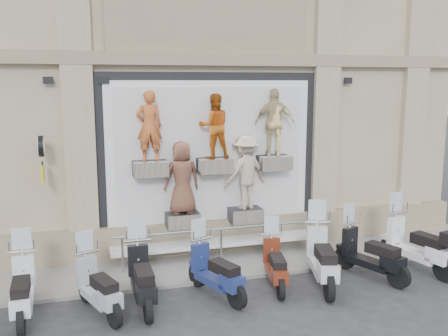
{
  "coord_description": "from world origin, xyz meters",
  "views": [
    {
      "loc": [
        -3.13,
        -8.87,
        4.32
      ],
      "look_at": [
        0.04,
        1.9,
        2.37
      ],
      "focal_mm": 40.0,
      "sensor_mm": 36.0,
      "label": 1
    }
  ],
  "objects_px": {
    "clock_sign_bracket": "(42,153)",
    "scooter_c": "(98,277)",
    "guard_rail": "(221,247)",
    "scooter_b": "(22,279)",
    "scooter_f": "(276,255)",
    "scooter_d": "(142,267)",
    "scooter_h": "(372,244)",
    "scooter_g": "(323,247)",
    "scooter_i": "(418,234)",
    "scooter_e": "(216,261)"
  },
  "relations": [
    {
      "from": "scooter_f",
      "to": "scooter_h",
      "type": "bearing_deg",
      "value": 8.46
    },
    {
      "from": "scooter_d",
      "to": "scooter_f",
      "type": "xyz_separation_m",
      "value": [
        2.82,
        0.12,
        -0.1
      ]
    },
    {
      "from": "clock_sign_bracket",
      "to": "scooter_d",
      "type": "distance_m",
      "value": 3.44
    },
    {
      "from": "scooter_b",
      "to": "scooter_i",
      "type": "bearing_deg",
      "value": -1.81
    },
    {
      "from": "clock_sign_bracket",
      "to": "scooter_c",
      "type": "relative_size",
      "value": 0.56
    },
    {
      "from": "scooter_b",
      "to": "scooter_i",
      "type": "xyz_separation_m",
      "value": [
        8.5,
        0.02,
        0.08
      ]
    },
    {
      "from": "scooter_f",
      "to": "scooter_h",
      "type": "height_order",
      "value": "scooter_h"
    },
    {
      "from": "scooter_b",
      "to": "scooter_h",
      "type": "height_order",
      "value": "scooter_h"
    },
    {
      "from": "guard_rail",
      "to": "scooter_b",
      "type": "relative_size",
      "value": 2.64
    },
    {
      "from": "guard_rail",
      "to": "scooter_e",
      "type": "relative_size",
      "value": 2.73
    },
    {
      "from": "scooter_c",
      "to": "scooter_d",
      "type": "relative_size",
      "value": 0.92
    },
    {
      "from": "scooter_h",
      "to": "scooter_f",
      "type": "bearing_deg",
      "value": 154.81
    },
    {
      "from": "scooter_d",
      "to": "scooter_g",
      "type": "distance_m",
      "value": 3.81
    },
    {
      "from": "clock_sign_bracket",
      "to": "scooter_d",
      "type": "relative_size",
      "value": 0.52
    },
    {
      "from": "scooter_e",
      "to": "scooter_i",
      "type": "relative_size",
      "value": 0.88
    },
    {
      "from": "scooter_c",
      "to": "scooter_h",
      "type": "distance_m",
      "value": 5.87
    },
    {
      "from": "scooter_b",
      "to": "scooter_e",
      "type": "height_order",
      "value": "scooter_b"
    },
    {
      "from": "scooter_b",
      "to": "scooter_h",
      "type": "relative_size",
      "value": 0.98
    },
    {
      "from": "clock_sign_bracket",
      "to": "scooter_f",
      "type": "bearing_deg",
      "value": -23.27
    },
    {
      "from": "scooter_c",
      "to": "scooter_h",
      "type": "bearing_deg",
      "value": -19.72
    },
    {
      "from": "scooter_b",
      "to": "scooter_f",
      "type": "height_order",
      "value": "scooter_b"
    },
    {
      "from": "scooter_g",
      "to": "scooter_h",
      "type": "height_order",
      "value": "scooter_g"
    },
    {
      "from": "scooter_c",
      "to": "scooter_d",
      "type": "bearing_deg",
      "value": -12.7
    },
    {
      "from": "guard_rail",
      "to": "scooter_b",
      "type": "distance_m",
      "value": 4.54
    },
    {
      "from": "scooter_e",
      "to": "scooter_h",
      "type": "xyz_separation_m",
      "value": [
        3.56,
        -0.01,
        0.04
      ]
    },
    {
      "from": "scooter_e",
      "to": "scooter_h",
      "type": "relative_size",
      "value": 0.95
    },
    {
      "from": "scooter_f",
      "to": "scooter_i",
      "type": "bearing_deg",
      "value": 11.75
    },
    {
      "from": "clock_sign_bracket",
      "to": "scooter_c",
      "type": "height_order",
      "value": "clock_sign_bracket"
    },
    {
      "from": "guard_rail",
      "to": "scooter_h",
      "type": "relative_size",
      "value": 2.6
    },
    {
      "from": "scooter_e",
      "to": "scooter_h",
      "type": "distance_m",
      "value": 3.56
    },
    {
      "from": "clock_sign_bracket",
      "to": "scooter_d",
      "type": "height_order",
      "value": "clock_sign_bracket"
    },
    {
      "from": "scooter_d",
      "to": "scooter_h",
      "type": "bearing_deg",
      "value": -0.65
    },
    {
      "from": "scooter_c",
      "to": "scooter_f",
      "type": "xyz_separation_m",
      "value": [
        3.65,
        0.24,
        -0.03
      ]
    },
    {
      "from": "guard_rail",
      "to": "scooter_h",
      "type": "xyz_separation_m",
      "value": [
        2.97,
        -1.68,
        0.33
      ]
    },
    {
      "from": "clock_sign_bracket",
      "to": "scooter_c",
      "type": "bearing_deg",
      "value": -65.94
    },
    {
      "from": "scooter_b",
      "to": "clock_sign_bracket",
      "type": "bearing_deg",
      "value": 78.56
    },
    {
      "from": "clock_sign_bracket",
      "to": "scooter_g",
      "type": "relative_size",
      "value": 0.48
    },
    {
      "from": "scooter_e",
      "to": "scooter_d",
      "type": "bearing_deg",
      "value": 158.76
    },
    {
      "from": "scooter_b",
      "to": "scooter_g",
      "type": "bearing_deg",
      "value": -3.58
    },
    {
      "from": "scooter_e",
      "to": "scooter_g",
      "type": "bearing_deg",
      "value": -23.16
    },
    {
      "from": "scooter_d",
      "to": "scooter_f",
      "type": "bearing_deg",
      "value": 2.08
    },
    {
      "from": "guard_rail",
      "to": "scooter_c",
      "type": "height_order",
      "value": "scooter_c"
    },
    {
      "from": "scooter_b",
      "to": "scooter_f",
      "type": "xyz_separation_m",
      "value": [
        5.0,
        0.05,
        -0.07
      ]
    },
    {
      "from": "scooter_e",
      "to": "scooter_f",
      "type": "height_order",
      "value": "scooter_e"
    },
    {
      "from": "scooter_b",
      "to": "scooter_g",
      "type": "relative_size",
      "value": 0.9
    },
    {
      "from": "scooter_h",
      "to": "scooter_i",
      "type": "xyz_separation_m",
      "value": [
        1.28,
        0.12,
        0.07
      ]
    },
    {
      "from": "guard_rail",
      "to": "scooter_c",
      "type": "bearing_deg",
      "value": -148.53
    },
    {
      "from": "scooter_c",
      "to": "scooter_g",
      "type": "xyz_separation_m",
      "value": [
        4.63,
        0.02,
        0.12
      ]
    },
    {
      "from": "scooter_c",
      "to": "scooter_e",
      "type": "xyz_separation_m",
      "value": [
        2.31,
        0.11,
        0.01
      ]
    },
    {
      "from": "scooter_c",
      "to": "scooter_e",
      "type": "bearing_deg",
      "value": -17.95
    }
  ]
}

